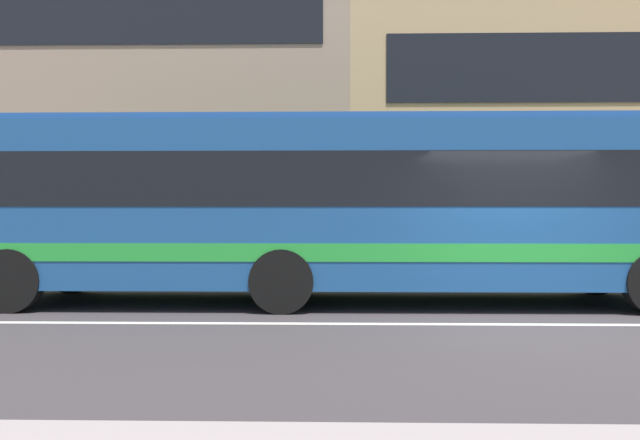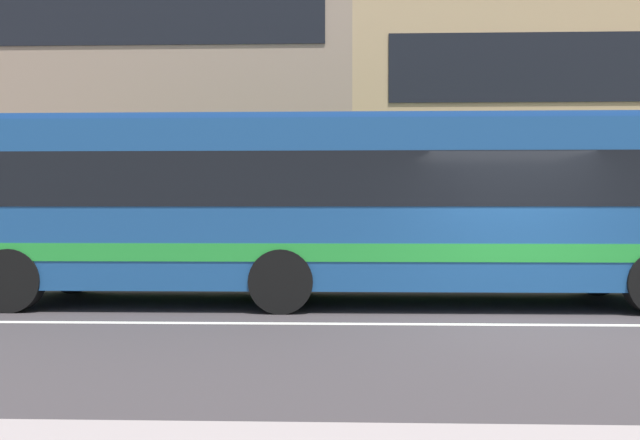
# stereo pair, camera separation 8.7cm
# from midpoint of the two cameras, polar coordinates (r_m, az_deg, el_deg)

# --- Properties ---
(ground_plane) EXTENTS (160.00, 160.00, 0.00)m
(ground_plane) POSITION_cam_midpoint_polar(r_m,az_deg,el_deg) (9.54, 17.73, -8.82)
(ground_plane) COLOR #3E383B
(lane_centre_line) EXTENTS (60.00, 0.16, 0.01)m
(lane_centre_line) POSITION_cam_midpoint_polar(r_m,az_deg,el_deg) (9.53, 17.73, -8.80)
(lane_centre_line) COLOR silver
(lane_centre_line) RESTS_ON ground_plane
(hedge_row_far) EXTENTS (19.62, 1.10, 1.03)m
(hedge_row_far) POSITION_cam_midpoint_polar(r_m,az_deg,el_deg) (14.65, 8.83, -3.40)
(hedge_row_far) COLOR #31742E
(hedge_row_far) RESTS_ON ground_plane
(apartment_block_left) EXTENTS (18.82, 11.08, 12.99)m
(apartment_block_left) POSITION_cam_midpoint_polar(r_m,az_deg,el_deg) (25.57, -19.82, 11.81)
(apartment_block_left) COLOR tan
(apartment_block_left) RESTS_ON ground_plane
(transit_bus) EXTENTS (12.01, 2.67, 3.14)m
(transit_bus) POSITION_cam_midpoint_polar(r_m,az_deg,el_deg) (11.12, 0.70, 1.55)
(transit_bus) COLOR #1D4E8C
(transit_bus) RESTS_ON ground_plane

